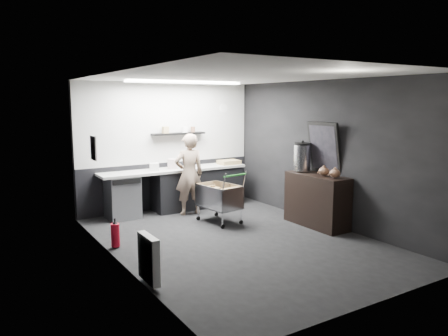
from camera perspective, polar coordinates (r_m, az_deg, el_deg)
floor at (r=7.40m, az=1.80°, el=-9.45°), size 5.50×5.50×0.00m
ceiling at (r=7.05m, az=1.90°, el=11.91°), size 5.50×5.50×0.00m
wall_back at (r=9.50m, az=-7.38°, el=2.86°), size 5.50×0.00×5.50m
wall_front at (r=5.07m, az=19.31°, el=-2.65°), size 5.50×0.00×5.50m
wall_left at (r=6.23m, az=-13.67°, el=-0.37°), size 0.00×5.50×5.50m
wall_right at (r=8.36m, az=13.34°, el=1.91°), size 0.00×5.50×5.50m
kitchen_wall_panel at (r=9.44m, az=-7.39°, el=5.87°), size 3.95×0.02×1.70m
dado_panel at (r=9.60m, az=-7.23°, el=-2.20°), size 3.95×0.02×1.00m
floating_shelf at (r=9.44m, az=-5.97°, el=4.50°), size 1.20×0.22×0.04m
wall_clock at (r=10.08m, az=-0.07°, el=7.82°), size 0.20×0.03×0.20m
poster at (r=7.45m, az=-16.70°, el=2.51°), size 0.02×0.30×0.40m
poster_red_band at (r=7.44m, az=-16.69°, el=3.05°), size 0.02×0.22×0.10m
radiator at (r=5.68m, az=-9.81°, el=-11.58°), size 0.10×0.50×0.60m
ceiling_strip at (r=8.64m, az=-5.04°, el=11.09°), size 2.40×0.20×0.04m
prep_counter at (r=9.39m, az=-5.68°, el=-2.69°), size 3.20×0.61×0.90m
person at (r=8.92m, az=-4.57°, el=-0.83°), size 0.66×0.49×1.66m
shopping_cart at (r=8.36m, az=-0.65°, el=-3.96°), size 0.65×0.97×0.99m
sideboard at (r=8.31m, az=11.94°, el=-3.26°), size 0.55×1.29×1.93m
fire_extinguisher at (r=7.20m, az=-14.01°, el=-8.39°), size 0.14×0.14×0.46m
cardboard_box at (r=9.84m, az=0.65°, el=0.76°), size 0.46×0.36×0.09m
pink_tub at (r=9.22m, az=-6.73°, el=0.54°), size 0.21×0.21×0.21m
white_container at (r=9.01m, az=-9.10°, el=0.13°), size 0.21×0.18×0.16m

